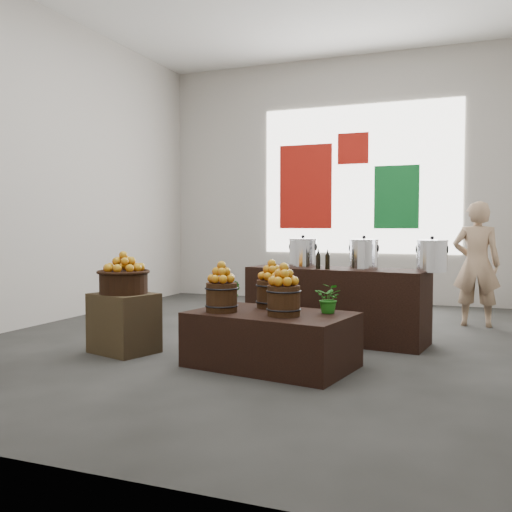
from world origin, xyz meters
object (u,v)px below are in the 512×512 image
at_px(crate, 124,323).
at_px(counter, 336,304).
at_px(wicker_basket, 124,283).
at_px(stock_pot_center, 364,255).
at_px(stock_pot_right, 432,257).
at_px(display_table, 271,339).
at_px(shopper, 476,264).
at_px(stock_pot_left, 303,254).

distance_m(crate, counter, 2.24).
distance_m(crate, wicker_basket, 0.40).
xyz_separation_m(counter, stock_pot_center, (0.30, -0.04, 0.54)).
height_order(crate, stock_pot_right, stock_pot_right).
bearing_deg(wicker_basket, crate, 0.00).
relative_size(display_table, shopper, 0.90).
relative_size(display_table, stock_pot_left, 4.68).
bearing_deg(stock_pot_right, counter, 172.71).
bearing_deg(display_table, counter, 88.50).
height_order(counter, shopper, shopper).
bearing_deg(crate, display_table, -0.23).
xyz_separation_m(display_table, shopper, (1.67, 2.84, 0.53)).
relative_size(counter, stock_pot_left, 6.47).
height_order(wicker_basket, display_table, wicker_basket).
relative_size(wicker_basket, counter, 0.24).
bearing_deg(stock_pot_right, wicker_basket, -156.53).
distance_m(crate, stock_pot_center, 2.55).
xyz_separation_m(counter, shopper, (1.41, 1.49, 0.38)).
xyz_separation_m(stock_pot_left, shopper, (1.80, 1.44, -0.16)).
relative_size(crate, counter, 0.30).
distance_m(wicker_basket, stock_pot_center, 2.48).
bearing_deg(wicker_basket, shopper, 41.49).
height_order(display_table, stock_pot_left, stock_pot_left).
bearing_deg(crate, stock_pot_left, 44.65).
distance_m(counter, shopper, 2.09).
distance_m(counter, stock_pot_left, 0.67).
xyz_separation_m(crate, wicker_basket, (0.00, 0.00, 0.40)).
height_order(wicker_basket, stock_pot_right, stock_pot_right).
distance_m(stock_pot_left, stock_pot_right, 1.40).
bearing_deg(counter, stock_pot_left, -180.00).
relative_size(crate, stock_pot_left, 1.96).
xyz_separation_m(stock_pot_center, shopper, (1.11, 1.53, -0.16)).
height_order(stock_pot_left, stock_pot_center, same).
height_order(display_table, counter, counter).
bearing_deg(wicker_basket, stock_pot_left, 44.65).
relative_size(counter, stock_pot_center, 6.47).
bearing_deg(stock_pot_center, shopper, 54.21).
relative_size(display_table, stock_pot_center, 4.68).
xyz_separation_m(wicker_basket, stock_pot_right, (2.79, 1.21, 0.25)).
distance_m(display_table, stock_pot_right, 1.88).
distance_m(wicker_basket, display_table, 1.60).
distance_m(stock_pot_left, stock_pot_center, 0.70).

